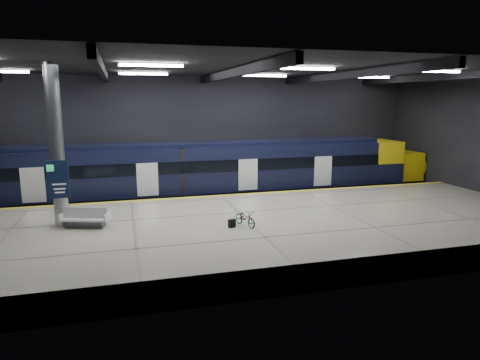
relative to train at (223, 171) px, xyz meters
name	(u,v)px	position (x,y,z in m)	size (l,w,h in m)	color
ground	(234,228)	(-0.79, -5.50, -2.06)	(30.00, 30.00, 0.00)	black
room_shell	(233,116)	(-0.79, -5.49, 3.66)	(30.10, 16.10, 8.05)	black
platform	(247,232)	(-0.79, -8.00, -1.51)	(30.00, 11.00, 1.10)	beige
safety_strip	(221,196)	(-0.79, -2.75, -0.95)	(30.00, 0.40, 0.01)	yellow
rails	(212,202)	(-0.79, 0.00, -1.98)	(30.00, 1.52, 0.16)	gray
train	(223,171)	(0.00, 0.00, 0.00)	(29.40, 2.84, 3.79)	black
bench	(86,220)	(-7.77, -7.12, -0.65)	(2.16, 1.41, 0.88)	#595B60
bicycle	(245,218)	(-1.14, -8.84, -0.60)	(0.48, 1.38, 0.72)	#99999E
pannier_bag	(232,223)	(-1.74, -8.84, -0.78)	(0.30, 0.18, 0.35)	black
info_column	(57,148)	(-8.79, -6.52, 2.40)	(0.90, 0.78, 6.90)	#9EA0A5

